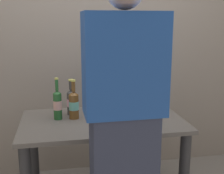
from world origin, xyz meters
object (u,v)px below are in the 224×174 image
(beer_bottle_green, at_px, (72,101))
(person_figure, at_px, (124,127))
(beer_bottle_amber, at_px, (58,104))
(beer_bottle_brown, at_px, (74,104))
(laptop, at_px, (140,107))

(beer_bottle_green, relative_size, person_figure, 0.16)
(beer_bottle_green, xyz_separation_m, person_figure, (0.27, -0.70, 0.02))
(beer_bottle_amber, height_order, beer_bottle_brown, beer_bottle_amber)
(laptop, relative_size, beer_bottle_amber, 1.25)
(beer_bottle_amber, bearing_deg, person_figure, -58.02)
(laptop, bearing_deg, beer_bottle_brown, -177.49)
(beer_bottle_green, bearing_deg, beer_bottle_amber, -138.46)
(laptop, xyz_separation_m, beer_bottle_green, (-0.55, 0.08, 0.06))
(beer_bottle_amber, xyz_separation_m, beer_bottle_brown, (0.12, -0.01, -0.01))
(beer_bottle_amber, distance_m, beer_bottle_brown, 0.12)
(laptop, bearing_deg, beer_bottle_amber, -178.64)
(beer_bottle_amber, bearing_deg, beer_bottle_brown, -3.71)
(beer_bottle_amber, relative_size, person_figure, 0.18)
(beer_bottle_amber, height_order, person_figure, person_figure)
(beer_bottle_brown, distance_m, person_figure, 0.64)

